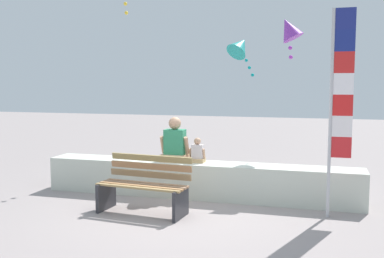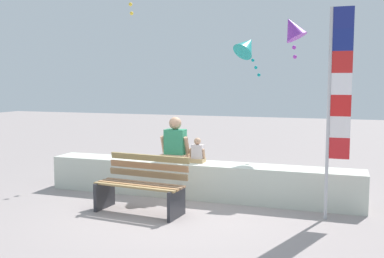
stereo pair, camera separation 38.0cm
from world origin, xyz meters
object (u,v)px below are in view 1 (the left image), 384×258
Objects in this scene: person_child at (197,153)px; kite_purple at (289,29)px; kite_teal at (240,46)px; person_adult at (175,144)px; park_bench at (144,187)px; flag_banner at (338,97)px.

person_child is 0.51× the size of kite_purple.
person_child is at bearing -92.51° from kite_teal.
person_adult is 4.05m from kite_teal.
park_bench is 1.37m from person_child.
kite_teal reaches higher than park_bench.
person_adult is at bearing -99.42° from kite_teal.
park_bench is 1.32m from person_adult.
flag_banner reaches higher than park_bench.
kite_purple reaches higher than park_bench.
kite_purple is at bearing 112.29° from flag_banner.
flag_banner reaches higher than person_adult.
park_bench is 4.30m from kite_purple.
person_adult is at bearing -141.54° from kite_purple.
kite_teal is 2.37m from kite_purple.
person_child is 4.08m from kite_teal.
kite_purple reaches higher than person_child.
person_child is at bearing 164.48° from flag_banner.
flag_banner is at bearing -67.71° from kite_purple.
park_bench is 3.33× the size of person_child.
kite_purple is (1.31, -1.97, 0.15)m from kite_teal.
kite_teal is (0.15, 3.47, 2.15)m from person_child.
person_child is 0.14× the size of flag_banner.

